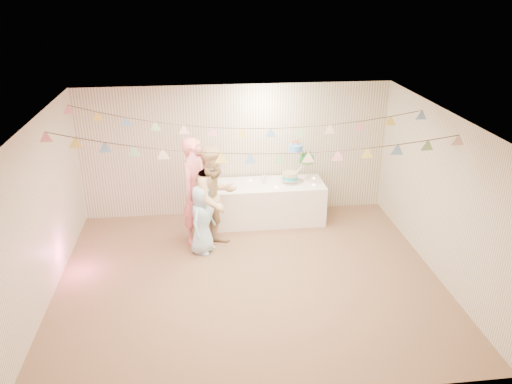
{
  "coord_description": "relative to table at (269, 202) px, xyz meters",
  "views": [
    {
      "loc": [
        -0.68,
        -6.72,
        4.43
      ],
      "look_at": [
        0.2,
        0.8,
        1.15
      ],
      "focal_mm": 35.0,
      "sensor_mm": 36.0,
      "label": 1
    }
  ],
  "objects": [
    {
      "name": "table",
      "position": [
        0.0,
        0.0,
        0.0
      ],
      "size": [
        2.09,
        0.83,
        0.78
      ],
      "primitive_type": "cube",
      "color": "white",
      "rests_on": "floor"
    },
    {
      "name": "person_adult_a",
      "position": [
        -1.39,
        -0.65,
        0.58
      ],
      "size": [
        0.79,
        0.85,
        1.94
      ],
      "primitive_type": "imported",
      "rotation": [
        0.0,
        0.0,
        0.96
      ],
      "color": "#EC7B80",
      "rests_on": "floor"
    },
    {
      "name": "cake_bottom",
      "position": [
        0.4,
        -0.01,
        0.44
      ],
      "size": [
        0.31,
        0.31,
        0.15
      ],
      "primitive_type": null,
      "color": "#29B9C1",
      "rests_on": "cake_stand"
    },
    {
      "name": "ceiling",
      "position": [
        -0.6,
        -2.02,
        2.21
      ],
      "size": [
        6.0,
        6.0,
        0.0
      ],
      "primitive_type": "plane",
      "color": "silver",
      "rests_on": "ground"
    },
    {
      "name": "bunting_front",
      "position": [
        -0.6,
        -2.22,
        1.93
      ],
      "size": [
        5.6,
        0.9,
        0.36
      ],
      "primitive_type": null,
      "color": "#72A5E5",
      "rests_on": "ceiling"
    },
    {
      "name": "tealight_3",
      "position": [
        0.35,
        0.22,
        0.41
      ],
      "size": [
        0.04,
        0.04,
        0.03
      ],
      "primitive_type": "cylinder",
      "color": "#FFD88C",
      "rests_on": "table"
    },
    {
      "name": "posy",
      "position": [
        -0.1,
        0.05,
        0.44
      ],
      "size": [
        0.13,
        0.13,
        0.15
      ],
      "primitive_type": null,
      "color": "white",
      "rests_on": "table"
    },
    {
      "name": "bunting_back",
      "position": [
        -0.6,
        -0.92,
        1.96
      ],
      "size": [
        5.6,
        1.1,
        0.4
      ],
      "primitive_type": null,
      "color": "pink",
      "rests_on": "ceiling"
    },
    {
      "name": "tealight_2",
      "position": [
        0.1,
        -0.22,
        0.41
      ],
      "size": [
        0.04,
        0.04,
        0.03
      ],
      "primitive_type": "cylinder",
      "color": "#FFD88C",
      "rests_on": "table"
    },
    {
      "name": "cake_top_tier",
      "position": [
        0.49,
        0.02,
        0.98
      ],
      "size": [
        0.25,
        0.25,
        0.19
      ],
      "primitive_type": null,
      "color": "#4890E4",
      "rests_on": "cake_stand"
    },
    {
      "name": "back_wall",
      "position": [
        -0.6,
        0.48,
        0.91
      ],
      "size": [
        6.0,
        6.0,
        0.0
      ],
      "primitive_type": "plane",
      "color": "silver",
      "rests_on": "ground"
    },
    {
      "name": "right_wall",
      "position": [
        2.4,
        -2.02,
        0.91
      ],
      "size": [
        5.0,
        5.0,
        0.0
      ],
      "primitive_type": "plane",
      "color": "silver",
      "rests_on": "ground"
    },
    {
      "name": "front_wall",
      "position": [
        -0.6,
        -4.52,
        0.91
      ],
      "size": [
        6.0,
        6.0,
        0.0
      ],
      "primitive_type": "plane",
      "color": "silver",
      "rests_on": "ground"
    },
    {
      "name": "floor",
      "position": [
        -0.6,
        -2.02,
        -0.39
      ],
      "size": [
        6.0,
        6.0,
        0.0
      ],
      "primitive_type": "plane",
      "color": "brown",
      "rests_on": "ground"
    },
    {
      "name": "tealight_1",
      "position": [
        -0.35,
        0.18,
        0.41
      ],
      "size": [
        0.04,
        0.04,
        0.03
      ],
      "primitive_type": "cylinder",
      "color": "#FFD88C",
      "rests_on": "table"
    },
    {
      "name": "person_child",
      "position": [
        -1.31,
        -1.06,
        0.23
      ],
      "size": [
        0.64,
        0.72,
        1.24
      ],
      "primitive_type": "imported",
      "rotation": [
        0.0,
        0.0,
        1.06
      ],
      "color": "#ACDCF4",
      "rests_on": "floor"
    },
    {
      "name": "tealight_4",
      "position": [
        0.82,
        -0.18,
        0.41
      ],
      "size": [
        0.04,
        0.04,
        0.03
      ],
      "primitive_type": "cylinder",
      "color": "#FFD88C",
      "rests_on": "table"
    },
    {
      "name": "tealight_0",
      "position": [
        -0.8,
        -0.15,
        0.41
      ],
      "size": [
        0.04,
        0.04,
        0.03
      ],
      "primitive_type": "cylinder",
      "color": "#FFD88C",
      "rests_on": "table"
    },
    {
      "name": "platter",
      "position": [
        -0.65,
        -0.05,
        0.37
      ],
      "size": [
        0.35,
        0.35,
        0.02
      ],
      "primitive_type": "cylinder",
      "color": "white",
      "rests_on": "table"
    },
    {
      "name": "left_wall",
      "position": [
        -3.6,
        -2.02,
        0.91
      ],
      "size": [
        5.0,
        5.0,
        0.0
      ],
      "primitive_type": "plane",
      "color": "silver",
      "rests_on": "ground"
    },
    {
      "name": "tealight_5",
      "position": [
        0.9,
        0.15,
        0.41
      ],
      "size": [
        0.04,
        0.04,
        0.03
      ],
      "primitive_type": "cylinder",
      "color": "#FFD88C",
      "rests_on": "table"
    },
    {
      "name": "person_adult_b",
      "position": [
        -1.07,
        -0.9,
        0.54
      ],
      "size": [
        1.15,
        1.12,
        1.87
      ],
      "primitive_type": "imported",
      "rotation": [
        0.0,
        0.0,
        0.68
      ],
      "color": "tan",
      "rests_on": "floor"
    },
    {
      "name": "cake_middle",
      "position": [
        0.73,
        0.14,
        0.71
      ],
      "size": [
        0.27,
        0.27,
        0.22
      ],
      "primitive_type": null,
      "color": "#1E8930",
      "rests_on": "cake_stand"
    },
    {
      "name": "cake_stand",
      "position": [
        0.55,
        0.05,
        0.75
      ],
      "size": [
        0.7,
        0.41,
        0.78
      ],
      "primitive_type": null,
      "color": "silver",
      "rests_on": "table"
    }
  ]
}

